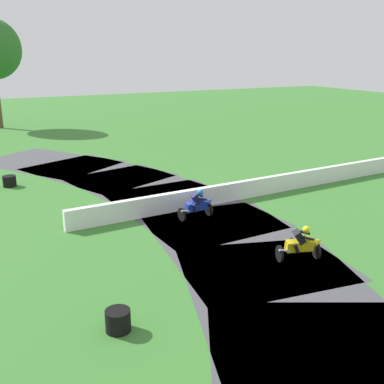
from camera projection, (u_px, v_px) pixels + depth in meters
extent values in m
plane|color=#38752D|center=(189.00, 208.00, 21.87)|extent=(120.00, 120.00, 0.00)
cube|color=#47474C|center=(289.00, 300.00, 13.78)|extent=(8.03, 10.04, 0.01)
cube|color=#47474C|center=(236.00, 242.00, 17.95)|extent=(6.75, 9.40, 0.01)
cube|color=#47474C|center=(188.00, 208.00, 21.85)|extent=(6.09, 9.00, 0.01)
cube|color=#47474C|center=(142.00, 186.00, 25.39)|extent=(7.47, 9.78, 0.01)
cube|color=#47474C|center=(96.00, 172.00, 28.44)|extent=(8.62, 10.26, 0.01)
cube|color=#47474C|center=(49.00, 162.00, 30.92)|extent=(9.51, 10.43, 0.01)
cube|color=white|center=(280.00, 183.00, 24.38)|extent=(22.91, 1.38, 0.90)
cylinder|color=black|center=(316.00, 251.00, 16.51)|extent=(0.29, 0.71, 0.72)
cylinder|color=black|center=(280.00, 254.00, 16.25)|extent=(0.29, 0.71, 0.72)
cube|color=yellow|center=(299.00, 245.00, 16.23)|extent=(1.06, 0.63, 0.45)
ellipsoid|color=yellow|center=(305.00, 239.00, 16.14)|extent=(0.51, 0.44, 0.30)
cone|color=yellow|center=(318.00, 241.00, 16.30)|extent=(0.48, 0.43, 0.46)
cylinder|color=#B2B2B7|center=(284.00, 251.00, 16.06)|extent=(0.42, 0.20, 0.17)
cube|color=black|center=(299.00, 237.00, 16.03)|extent=(0.57, 0.37, 0.62)
sphere|color=yellow|center=(306.00, 229.00, 15.93)|extent=(0.26, 0.26, 0.26)
cylinder|color=black|center=(305.00, 233.00, 16.22)|extent=(0.44, 0.19, 0.24)
cylinder|color=black|center=(309.00, 238.00, 15.91)|extent=(0.44, 0.19, 0.24)
cylinder|color=black|center=(293.00, 242.00, 16.34)|extent=(0.31, 0.17, 0.42)
cylinder|color=black|center=(297.00, 248.00, 16.04)|extent=(0.31, 0.17, 0.42)
cylinder|color=black|center=(209.00, 209.00, 20.83)|extent=(0.13, 0.71, 0.71)
cylinder|color=black|center=(182.00, 215.00, 20.15)|extent=(0.13, 0.71, 0.71)
cube|color=#1E38B2|center=(196.00, 206.00, 20.35)|extent=(1.02, 0.41, 0.45)
ellipsoid|color=#1E38B2|center=(200.00, 200.00, 20.32)|extent=(0.46, 0.35, 0.29)
cone|color=#1E38B2|center=(209.00, 201.00, 20.63)|extent=(0.41, 0.38, 0.46)
cylinder|color=#B2B2B7|center=(186.00, 211.00, 20.01)|extent=(0.41, 0.14, 0.17)
cube|color=#1E1E4C|center=(196.00, 199.00, 20.14)|extent=(0.51, 0.41, 0.61)
sphere|color=#1E7FE0|center=(201.00, 192.00, 20.12)|extent=(0.26, 0.26, 0.26)
cylinder|color=#1E1E4C|center=(199.00, 195.00, 20.40)|extent=(0.43, 0.15, 0.24)
cylinder|color=#1E1E4C|center=(203.00, 199.00, 20.13)|extent=(0.43, 0.15, 0.24)
cylinder|color=#1E1E4C|center=(191.00, 204.00, 20.39)|extent=(0.27, 0.19, 0.42)
cylinder|color=#1E1E4C|center=(195.00, 208.00, 20.12)|extent=(0.27, 0.19, 0.42)
cylinder|color=black|center=(118.00, 327.00, 12.28)|extent=(0.68, 0.68, 0.20)
cylinder|color=black|center=(118.00, 320.00, 12.22)|extent=(0.68, 0.68, 0.20)
cylinder|color=black|center=(118.00, 314.00, 12.16)|extent=(0.68, 0.68, 0.20)
cylinder|color=black|center=(73.00, 225.00, 19.45)|extent=(0.68, 0.68, 0.20)
cylinder|color=black|center=(72.00, 221.00, 19.39)|extent=(0.68, 0.68, 0.20)
cylinder|color=black|center=(10.00, 185.00, 25.36)|extent=(0.72, 0.72, 0.20)
cylinder|color=black|center=(9.00, 181.00, 25.30)|extent=(0.72, 0.72, 0.20)
cylinder|color=black|center=(9.00, 178.00, 25.24)|extent=(0.72, 0.72, 0.20)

